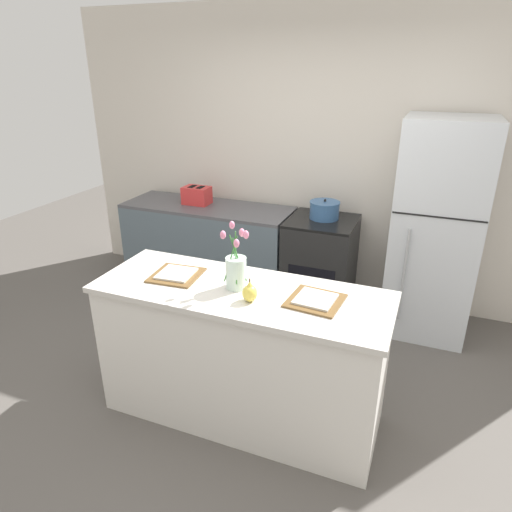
{
  "coord_description": "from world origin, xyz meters",
  "views": [
    {
      "loc": [
        0.99,
        -2.22,
        2.18
      ],
      "look_at": [
        0.0,
        0.25,
        1.05
      ],
      "focal_mm": 32.0,
      "sensor_mm": 36.0,
      "label": 1
    }
  ],
  "objects": [
    {
      "name": "flower_vase",
      "position": [
        -0.03,
        0.01,
        1.05
      ],
      "size": [
        0.16,
        0.15,
        0.4
      ],
      "color": "silver",
      "rests_on": "kitchen_island"
    },
    {
      "name": "toaster",
      "position": [
        -1.18,
        1.63,
        0.97
      ],
      "size": [
        0.28,
        0.18,
        0.17
      ],
      "color": "red",
      "rests_on": "back_counter"
    },
    {
      "name": "stove_range",
      "position": [
        0.1,
        1.6,
        0.44
      ],
      "size": [
        0.6,
        0.61,
        0.89
      ],
      "color": "black",
      "rests_on": "ground_plane"
    },
    {
      "name": "kitchen_island",
      "position": [
        0.0,
        0.0,
        0.47
      ],
      "size": [
        1.8,
        0.66,
        0.93
      ],
      "color": "silver",
      "rests_on": "ground_plane"
    },
    {
      "name": "pear_figurine",
      "position": [
        0.11,
        -0.11,
        0.99
      ],
      "size": [
        0.09,
        0.09,
        0.14
      ],
      "color": "#E5CC4C",
      "rests_on": "kitchen_island"
    },
    {
      "name": "refrigerator",
      "position": [
        1.05,
        1.6,
        0.91
      ],
      "size": [
        0.68,
        0.67,
        1.81
      ],
      "color": "silver",
      "rests_on": "ground_plane"
    },
    {
      "name": "plate_setting_left",
      "position": [
        -0.45,
        0.02,
        0.94
      ],
      "size": [
        0.32,
        0.32,
        0.02
      ],
      "color": "brown",
      "rests_on": "kitchen_island"
    },
    {
      "name": "back_counter",
      "position": [
        -1.06,
        1.6,
        0.44
      ],
      "size": [
        1.68,
        0.6,
        0.89
      ],
      "color": "slate",
      "rests_on": "ground_plane"
    },
    {
      "name": "cooking_pot",
      "position": [
        0.1,
        1.64,
        0.96
      ],
      "size": [
        0.27,
        0.27,
        0.18
      ],
      "color": "#386093",
      "rests_on": "stove_range"
    },
    {
      "name": "ground_plane",
      "position": [
        0.0,
        0.0,
        0.0
      ],
      "size": [
        10.0,
        10.0,
        0.0
      ],
      "primitive_type": "plane",
      "color": "#59544F"
    },
    {
      "name": "back_wall",
      "position": [
        0.0,
        2.0,
        1.35
      ],
      "size": [
        5.2,
        0.08,
        2.7
      ],
      "color": "silver",
      "rests_on": "ground_plane"
    },
    {
      "name": "plate_setting_right",
      "position": [
        0.45,
        0.02,
        0.94
      ],
      "size": [
        0.32,
        0.32,
        0.02
      ],
      "color": "brown",
      "rests_on": "kitchen_island"
    }
  ]
}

